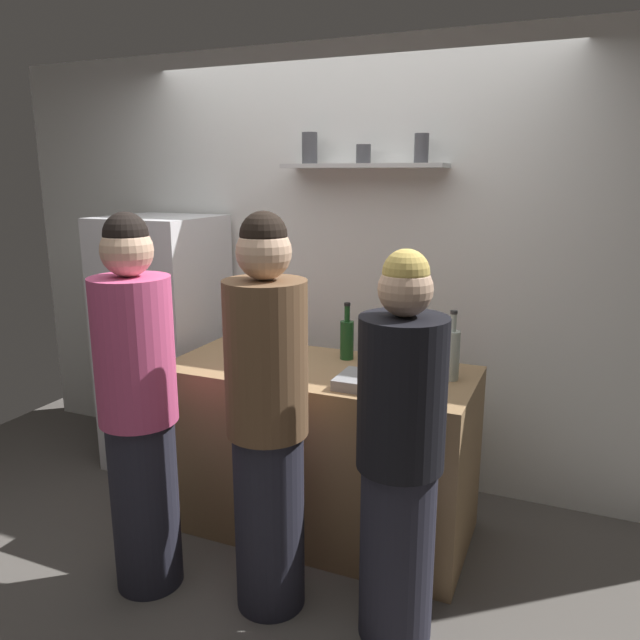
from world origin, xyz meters
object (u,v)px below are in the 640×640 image
water_bottle_plastic (392,350)px  wine_bottle_dark_glass (414,351)px  wine_bottle_green_glass (347,338)px  person_pink_top (139,411)px  refrigerator (165,343)px  wine_bottle_amber_glass (421,343)px  person_brown_jacket (267,422)px  utensil_holder (266,355)px  person_blonde (400,458)px  baking_pan (374,383)px  wine_bottle_pale_glass (452,353)px

water_bottle_plastic → wine_bottle_dark_glass: bearing=-27.2°
wine_bottle_green_glass → person_pink_top: size_ratio=0.18×
water_bottle_plastic → person_pink_top: person_pink_top is taller
refrigerator → wine_bottle_amber_glass: bearing=-3.3°
person_brown_jacket → wine_bottle_dark_glass: bearing=73.5°
utensil_holder → wine_bottle_green_glass: (0.35, 0.26, 0.06)m
utensil_holder → water_bottle_plastic: bearing=16.6°
wine_bottle_amber_glass → person_blonde: 0.90m
baking_pan → utensil_holder: size_ratio=1.56×
person_pink_top → wine_bottle_green_glass: bearing=153.5°
water_bottle_plastic → person_brown_jacket: person_brown_jacket is taller
wine_bottle_pale_glass → wine_bottle_dark_glass: bearing=-171.7°
refrigerator → wine_bottle_amber_glass: size_ratio=5.23×
wine_bottle_green_glass → wine_bottle_dark_glass: size_ratio=0.91×
person_blonde → utensil_holder: bearing=-65.2°
water_bottle_plastic → wine_bottle_green_glass: bearing=163.8°
wine_bottle_amber_glass → person_blonde: (0.14, -0.86, -0.23)m
utensil_holder → person_brown_jacket: size_ratio=0.13×
refrigerator → wine_bottle_dark_glass: refrigerator is taller
wine_bottle_green_glass → water_bottle_plastic: 0.29m
wine_bottle_dark_glass → water_bottle_plastic: size_ratio=1.46×
person_blonde → wine_bottle_amber_glass: bearing=-114.4°
wine_bottle_amber_glass → water_bottle_plastic: 0.18m
water_bottle_plastic → utensil_holder: bearing=-163.4°
person_blonde → person_brown_jacket: person_brown_jacket is taller
wine_bottle_amber_glass → person_pink_top: 1.42m
wine_bottle_dark_glass → wine_bottle_pale_glass: 0.18m
person_brown_jacket → wine_bottle_green_glass: bearing=103.4°
person_pink_top → utensil_holder: bearing=164.9°
baking_pan → wine_bottle_pale_glass: size_ratio=1.00×
wine_bottle_pale_glass → water_bottle_plastic: size_ratio=1.49×
person_pink_top → wine_bottle_amber_glass: bearing=141.6°
wine_bottle_amber_glass → person_blonde: size_ratio=0.19×
wine_bottle_green_glass → wine_bottle_dark_glass: bearing=-19.9°
wine_bottle_green_glass → baking_pan: bearing=-53.7°
wine_bottle_dark_glass → person_brown_jacket: size_ratio=0.19×
refrigerator → person_blonde: (1.82, -0.96, -0.02)m
wine_bottle_amber_glass → wine_bottle_green_glass: bearing=-171.7°
wine_bottle_green_glass → wine_bottle_pale_glass: size_ratio=0.90×
refrigerator → utensil_holder: bearing=-23.7°
utensil_holder → wine_bottle_amber_glass: 0.80m
wine_bottle_green_glass → wine_bottle_dark_glass: wine_bottle_dark_glass is taller
wine_bottle_green_glass → person_brown_jacket: bearing=-92.4°
baking_pan → water_bottle_plastic: 0.31m
wine_bottle_amber_glass → person_brown_jacket: size_ratio=0.18×
refrigerator → wine_bottle_pale_glass: refrigerator is taller
refrigerator → water_bottle_plastic: 1.60m
wine_bottle_green_glass → wine_bottle_pale_glass: bearing=-11.7°
wine_bottle_pale_glass → person_blonde: size_ratio=0.21×
wine_bottle_amber_glass → wine_bottle_dark_glass: wine_bottle_dark_glass is taller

